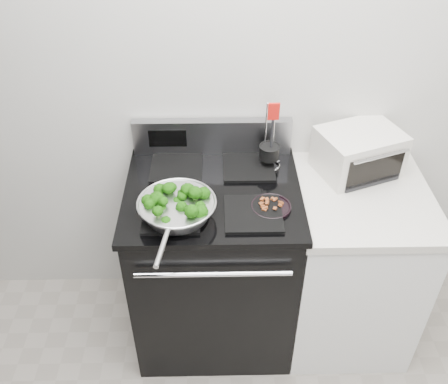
{
  "coord_description": "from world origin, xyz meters",
  "views": [
    {
      "loc": [
        -0.28,
        -0.33,
        2.32
      ],
      "look_at": [
        -0.25,
        1.36,
        0.98
      ],
      "focal_mm": 40.0,
      "sensor_mm": 36.0,
      "label": 1
    }
  ],
  "objects_px": {
    "toaster_oven": "(358,152)",
    "skillet": "(177,208)",
    "utensil_holder": "(269,155)",
    "bacon_plate": "(271,205)",
    "gas_range": "(214,262)"
  },
  "relations": [
    {
      "from": "bacon_plate",
      "to": "utensil_holder",
      "type": "height_order",
      "value": "utensil_holder"
    },
    {
      "from": "toaster_oven",
      "to": "utensil_holder",
      "type": "bearing_deg",
      "value": 159.31
    },
    {
      "from": "toaster_oven",
      "to": "skillet",
      "type": "bearing_deg",
      "value": -177.28
    },
    {
      "from": "gas_range",
      "to": "bacon_plate",
      "type": "bearing_deg",
      "value": -27.56
    },
    {
      "from": "bacon_plate",
      "to": "skillet",
      "type": "bearing_deg",
      "value": -172.5
    },
    {
      "from": "skillet",
      "to": "toaster_oven",
      "type": "xyz_separation_m",
      "value": [
        0.83,
        0.36,
        0.02
      ]
    },
    {
      "from": "utensil_holder",
      "to": "toaster_oven",
      "type": "distance_m",
      "value": 0.42
    },
    {
      "from": "skillet",
      "to": "toaster_oven",
      "type": "relative_size",
      "value": 1.19
    },
    {
      "from": "bacon_plate",
      "to": "toaster_oven",
      "type": "height_order",
      "value": "toaster_oven"
    },
    {
      "from": "utensil_holder",
      "to": "toaster_oven",
      "type": "height_order",
      "value": "utensil_holder"
    },
    {
      "from": "gas_range",
      "to": "toaster_oven",
      "type": "relative_size",
      "value": 2.6
    },
    {
      "from": "skillet",
      "to": "bacon_plate",
      "type": "xyz_separation_m",
      "value": [
        0.39,
        0.05,
        -0.03
      ]
    },
    {
      "from": "skillet",
      "to": "bacon_plate",
      "type": "height_order",
      "value": "skillet"
    },
    {
      "from": "toaster_oven",
      "to": "bacon_plate",
      "type": "bearing_deg",
      "value": -165.33
    },
    {
      "from": "gas_range",
      "to": "skillet",
      "type": "height_order",
      "value": "gas_range"
    }
  ]
}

